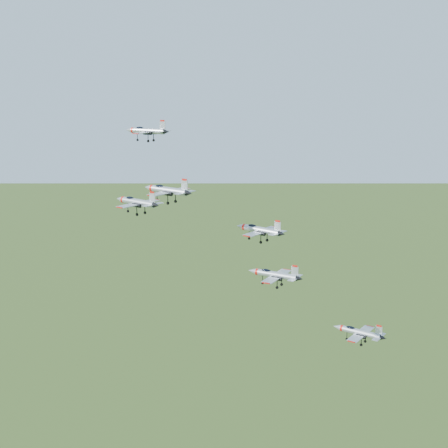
% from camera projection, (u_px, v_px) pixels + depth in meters
% --- Properties ---
extents(jet_lead, '(12.49, 10.34, 3.34)m').
position_uv_depth(jet_lead, '(147.00, 131.00, 147.36)').
color(jet_lead, '#ADB4BB').
extents(jet_left_high, '(13.54, 11.44, 3.65)m').
position_uv_depth(jet_left_high, '(167.00, 190.00, 133.55)').
color(jet_left_high, '#ADB4BB').
extents(jet_right_high, '(11.25, 9.54, 3.05)m').
position_uv_depth(jet_right_high, '(137.00, 202.00, 116.17)').
color(jet_right_high, '#ADB4BB').
extents(jet_left_low, '(12.87, 10.93, 3.49)m').
position_uv_depth(jet_left_low, '(259.00, 230.00, 136.12)').
color(jet_left_low, '#ADB4BB').
extents(jet_right_low, '(11.47, 9.53, 3.06)m').
position_uv_depth(jet_right_low, '(274.00, 274.00, 118.26)').
color(jet_right_low, '#ADB4BB').
extents(jet_trail, '(11.72, 9.86, 3.15)m').
position_uv_depth(jet_trail, '(359.00, 332.00, 128.53)').
color(jet_trail, '#ADB4BB').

